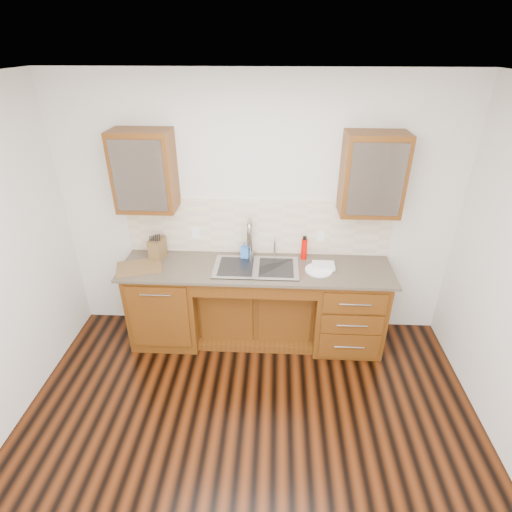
# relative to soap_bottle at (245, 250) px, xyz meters

# --- Properties ---
(ground) EXTENTS (4.00, 3.50, 0.10)m
(ground) POSITION_rel_soap_bottle_xyz_m (0.13, -1.61, -1.05)
(ground) COLOR #3E1807
(ceiling) EXTENTS (4.00, 3.50, 0.10)m
(ceiling) POSITION_rel_soap_bottle_xyz_m (0.13, -1.61, 1.75)
(ceiling) COLOR white
(ceiling) RESTS_ON wall_back
(wall_back) EXTENTS (4.00, 0.10, 2.70)m
(wall_back) POSITION_rel_soap_bottle_xyz_m (0.13, 0.19, 0.35)
(wall_back) COLOR silver
(wall_back) RESTS_ON ground
(base_cabinet_left) EXTENTS (0.70, 0.62, 0.88)m
(base_cabinet_left) POSITION_rel_soap_bottle_xyz_m (-0.82, -0.17, -0.56)
(base_cabinet_left) COLOR #593014
(base_cabinet_left) RESTS_ON ground
(base_cabinet_center) EXTENTS (1.20, 0.44, 0.70)m
(base_cabinet_center) POSITION_rel_soap_bottle_xyz_m (0.13, -0.08, -0.65)
(base_cabinet_center) COLOR #593014
(base_cabinet_center) RESTS_ON ground
(base_cabinet_right) EXTENTS (0.70, 0.62, 0.88)m
(base_cabinet_right) POSITION_rel_soap_bottle_xyz_m (1.08, -0.17, -0.56)
(base_cabinet_right) COLOR #593014
(base_cabinet_right) RESTS_ON ground
(countertop) EXTENTS (2.70, 0.65, 0.03)m
(countertop) POSITION_rel_soap_bottle_xyz_m (0.13, -0.19, -0.10)
(countertop) COLOR #84705B
(countertop) RESTS_ON base_cabinet_left
(backsplash) EXTENTS (2.70, 0.02, 0.59)m
(backsplash) POSITION_rel_soap_bottle_xyz_m (0.13, 0.12, 0.21)
(backsplash) COLOR beige
(backsplash) RESTS_ON wall_back
(sink) EXTENTS (0.84, 0.46, 0.19)m
(sink) POSITION_rel_soap_bottle_xyz_m (0.13, -0.20, -0.17)
(sink) COLOR #9E9EA5
(sink) RESTS_ON countertop
(faucet) EXTENTS (0.04, 0.04, 0.40)m
(faucet) POSITION_rel_soap_bottle_xyz_m (0.06, 0.03, 0.11)
(faucet) COLOR #999993
(faucet) RESTS_ON countertop
(filter_tap) EXTENTS (0.02, 0.02, 0.24)m
(filter_tap) POSITION_rel_soap_bottle_xyz_m (0.31, 0.04, 0.03)
(filter_tap) COLOR #999993
(filter_tap) RESTS_ON countertop
(upper_cabinet_left) EXTENTS (0.55, 0.34, 0.75)m
(upper_cabinet_left) POSITION_rel_soap_bottle_xyz_m (-0.92, -0.03, 0.83)
(upper_cabinet_left) COLOR #593014
(upper_cabinet_left) RESTS_ON wall_back
(upper_cabinet_right) EXTENTS (0.55, 0.34, 0.75)m
(upper_cabinet_right) POSITION_rel_soap_bottle_xyz_m (1.18, -0.03, 0.83)
(upper_cabinet_right) COLOR #593014
(upper_cabinet_right) RESTS_ON wall_back
(outlet_left) EXTENTS (0.08, 0.01, 0.12)m
(outlet_left) POSITION_rel_soap_bottle_xyz_m (-0.52, 0.11, 0.12)
(outlet_left) COLOR white
(outlet_left) RESTS_ON backsplash
(outlet_right) EXTENTS (0.08, 0.01, 0.12)m
(outlet_right) POSITION_rel_soap_bottle_xyz_m (0.78, 0.11, 0.12)
(outlet_right) COLOR white
(outlet_right) RESTS_ON backsplash
(soap_bottle) EXTENTS (0.08, 0.08, 0.18)m
(soap_bottle) POSITION_rel_soap_bottle_xyz_m (0.00, 0.00, 0.00)
(soap_bottle) COLOR #3775D3
(soap_bottle) RESTS_ON countertop
(water_bottle) EXTENTS (0.07, 0.07, 0.22)m
(water_bottle) POSITION_rel_soap_bottle_xyz_m (0.61, 0.01, 0.02)
(water_bottle) COLOR #D20600
(water_bottle) RESTS_ON countertop
(plate) EXTENTS (0.34, 0.34, 0.01)m
(plate) POSITION_rel_soap_bottle_xyz_m (0.75, -0.23, -0.08)
(plate) COLOR white
(plate) RESTS_ON countertop
(dish_towel) EXTENTS (0.22, 0.16, 0.03)m
(dish_towel) POSITION_rel_soap_bottle_xyz_m (0.79, -0.18, -0.06)
(dish_towel) COLOR silver
(dish_towel) RESTS_ON plate
(knife_block) EXTENTS (0.15, 0.21, 0.22)m
(knife_block) POSITION_rel_soap_bottle_xyz_m (-0.89, -0.05, 0.02)
(knife_block) COLOR brown
(knife_block) RESTS_ON countertop
(cutting_board) EXTENTS (0.50, 0.42, 0.02)m
(cutting_board) POSITION_rel_soap_bottle_xyz_m (-1.03, -0.27, -0.08)
(cutting_board) COLOR #A27425
(cutting_board) RESTS_ON countertop
(cup_left_a) EXTENTS (0.12, 0.12, 0.10)m
(cup_left_a) POSITION_rel_soap_bottle_xyz_m (-1.02, -0.03, 0.77)
(cup_left_a) COLOR silver
(cup_left_a) RESTS_ON upper_cabinet_left
(cup_left_b) EXTENTS (0.13, 0.13, 0.10)m
(cup_left_b) POSITION_rel_soap_bottle_xyz_m (-0.80, -0.03, 0.77)
(cup_left_b) COLOR white
(cup_left_b) RESTS_ON upper_cabinet_left
(cup_right_a) EXTENTS (0.15, 0.15, 0.10)m
(cup_right_a) POSITION_rel_soap_bottle_xyz_m (1.03, -0.03, 0.78)
(cup_right_a) COLOR white
(cup_right_a) RESTS_ON upper_cabinet_right
(cup_right_b) EXTENTS (0.11, 0.11, 0.09)m
(cup_right_b) POSITION_rel_soap_bottle_xyz_m (1.25, -0.03, 0.77)
(cup_right_b) COLOR silver
(cup_right_b) RESTS_ON upper_cabinet_right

